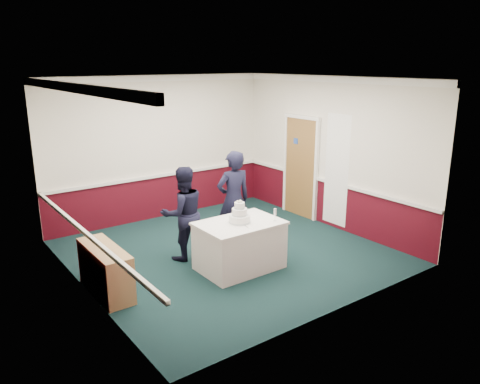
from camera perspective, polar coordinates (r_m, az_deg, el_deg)
ground at (r=8.34m, az=-1.44°, el=-7.35°), size 5.00×5.00×0.00m
room_shell at (r=8.33m, az=-3.50°, el=6.70°), size 5.00×5.00×3.00m
sideboard at (r=7.11m, az=-16.05°, el=-9.14°), size 0.41×1.20×0.70m
cake_table at (r=7.58m, az=-0.05°, el=-6.48°), size 1.32×0.92×0.79m
wedding_cake at (r=7.41m, az=-0.06°, el=-2.91°), size 0.35×0.35×0.36m
cake_knife at (r=7.28m, az=0.69°, el=-4.16°), size 0.07×0.22×0.00m
champagne_flute at (r=7.49m, az=4.30°, el=-2.53°), size 0.05×0.05×0.21m
person_man at (r=7.89m, az=-6.94°, el=-2.61°), size 0.85×0.70×1.60m
person_woman at (r=8.30m, az=-0.80°, el=-0.96°), size 0.70×0.51×1.77m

